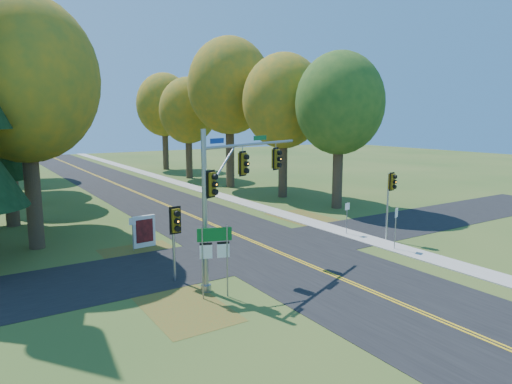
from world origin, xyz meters
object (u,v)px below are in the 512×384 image
east_signal_pole (391,189)px  info_kiosk (144,231)px  route_sign_cluster (215,247)px  traffic_mast (232,184)px

east_signal_pole → info_kiosk: east_signal_pole is taller
route_sign_cluster → info_kiosk: bearing=108.7°
traffic_mast → east_signal_pole: traffic_mast is taller
traffic_mast → east_signal_pole: size_ratio=1.68×
route_sign_cluster → east_signal_pole: bearing=28.4°
east_signal_pole → route_sign_cluster: (-13.07, -2.14, -1.03)m
traffic_mast → east_signal_pole: (11.32, 0.58, -1.29)m
traffic_mast → route_sign_cluster: size_ratio=2.31×
route_sign_cluster → info_kiosk: (0.07, 8.97, -1.25)m
traffic_mast → route_sign_cluster: (-1.75, -1.56, -2.33)m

